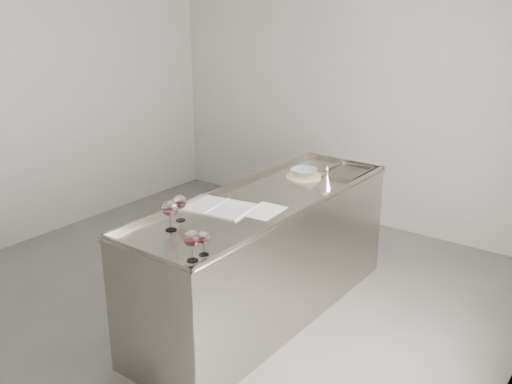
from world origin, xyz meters
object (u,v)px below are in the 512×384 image
Objects in this scene: counter at (266,257)px; ceramic_bowl at (304,172)px; wine_glass_left at (180,203)px; wine_glass_middle at (170,209)px; wine_glass_right at (192,239)px; wine_funnel at (326,182)px; notebook at (217,207)px; wine_glass_small at (203,239)px.

ceramic_bowl is at bearing 95.36° from counter.
wine_glass_middle reaches higher than wine_glass_left.
wine_glass_right is 0.96× the size of wine_funnel.
wine_glass_right is at bearing -88.92° from wine_funnel.
ceramic_bowl is (0.14, 1.29, -0.08)m from wine_glass_left.
counter is at bearing 104.27° from wine_glass_right.
wine_funnel is (-0.03, 1.53, -0.07)m from wine_glass_right.
notebook is 2.55× the size of ceramic_bowl.
counter is 11.66× the size of ceramic_bowl.
wine_glass_small is (0.27, -0.99, 0.57)m from counter.
wine_glass_left reaches higher than wine_glass_small.
wine_glass_small is (0.00, 0.09, -0.03)m from wine_glass_right.
wine_glass_right is at bearing -39.93° from wine_glass_left.
ceramic_bowl is at bearing 83.61° from wine_glass_left.
wine_glass_middle is at bearing -106.53° from wine_funnel.
wine_glass_small is at bearing -64.37° from notebook.
notebook is 0.90m from wine_funnel.
wine_glass_middle reaches higher than counter.
wine_glass_small reaches higher than ceramic_bowl.
wine_glass_middle is 0.50m from notebook.
ceramic_bowl is at bearing 101.13° from wine_glass_right.
wine_funnel is at bearing -27.87° from ceramic_bowl.
wine_funnel reaches higher than wine_glass_left.
counter is 0.62m from notebook.
wine_glass_small is at bearing -32.59° from wine_glass_left.
counter is 0.80m from ceramic_bowl.
wine_glass_left is 1.21m from wine_funnel.
wine_glass_left reaches higher than counter.
wine_glass_small reaches higher than counter.
wine_funnel reaches higher than notebook.
wine_glass_middle is 1.39× the size of wine_glass_small.
counter is 1.04m from wine_glass_middle.
wine_glass_left is 0.95× the size of wine_glass_right.
ceramic_bowl is (0.11, 0.96, 0.04)m from notebook.
ceramic_bowl is 1.08× the size of wine_funnel.
wine_glass_middle is 0.44m from wine_glass_small.
wine_glass_right is (0.41, -0.24, -0.01)m from wine_glass_middle.
wine_glass_middle is 1.34m from wine_funnel.
wine_glass_middle is at bearing -93.08° from ceramic_bowl.
wine_glass_middle is (-0.13, -0.84, 0.61)m from counter.
wine_glass_middle is (0.07, -0.16, 0.02)m from wine_glass_left.
wine_glass_left is at bearing -106.39° from counter.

